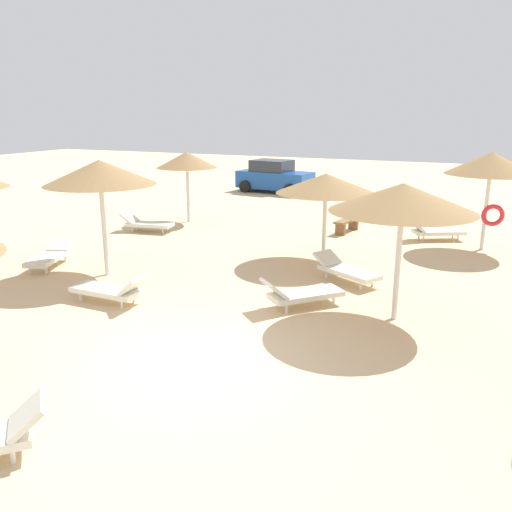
{
  "coord_description": "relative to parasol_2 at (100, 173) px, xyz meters",
  "views": [
    {
      "loc": [
        4.59,
        -7.35,
        4.33
      ],
      "look_at": [
        0.0,
        3.0,
        1.2
      ],
      "focal_mm": 37.3,
      "sensor_mm": 36.0,
      "label": 1
    }
  ],
  "objects": [
    {
      "name": "parasol_6",
      "position": [
        9.2,
        7.0,
        -0.05
      ],
      "size": [
        2.74,
        2.74,
        3.08
      ],
      "color": "silver",
      "rests_on": "ground"
    },
    {
      "name": "lounger_4",
      "position": [
        -2.12,
        4.81,
        -2.44
      ],
      "size": [
        1.98,
        0.94,
        0.69
      ],
      "color": "silver",
      "rests_on": "ground"
    },
    {
      "name": "lounger_7",
      "position": [
        5.59,
        -0.19,
        -2.44
      ],
      "size": [
        1.75,
        1.82,
        0.73
      ],
      "color": "silver",
      "rests_on": "ground"
    },
    {
      "name": "parasol_5",
      "position": [
        4.96,
        3.65,
        -0.46
      ],
      "size": [
        2.85,
        2.85,
        2.58
      ],
      "color": "silver",
      "rests_on": "ground"
    },
    {
      "name": "parasol_2",
      "position": [
        0.0,
        0.0,
        0.0
      ],
      "size": [
        2.88,
        2.88,
        3.09
      ],
      "color": "silver",
      "rests_on": "ground"
    },
    {
      "name": "parked_car",
      "position": [
        -1.47,
        15.68,
        -1.93
      ],
      "size": [
        4.17,
        2.36,
        1.72
      ],
      "color": "#194C9E",
      "rests_on": "ground"
    },
    {
      "name": "lounger_5",
      "position": [
        6.03,
        2.06,
        -2.45
      ],
      "size": [
        1.98,
        1.47,
        0.64
      ],
      "color": "silver",
      "rests_on": "ground"
    },
    {
      "name": "lounger_2",
      "position": [
        1.51,
        -1.71,
        -2.44
      ],
      "size": [
        1.89,
        0.68,
        0.74
      ],
      "color": "silver",
      "rests_on": "ground"
    },
    {
      "name": "parasol_4",
      "position": [
        -1.63,
        7.0,
        -0.32
      ],
      "size": [
        2.36,
        2.36,
        2.75
      ],
      "color": "silver",
      "rests_on": "ground"
    },
    {
      "name": "lounger_0",
      "position": [
        -2.01,
        0.0,
        -2.45
      ],
      "size": [
        1.22,
        2.02,
        0.62
      ],
      "color": "silver",
      "rests_on": "ground"
    },
    {
      "name": "parasol_7",
      "position": [
        7.66,
        -0.04,
        -0.15
      ],
      "size": [
        2.98,
        2.98,
        2.91
      ],
      "color": "silver",
      "rests_on": "ground"
    },
    {
      "name": "ground_plane",
      "position": [
        4.67,
        -3.6,
        -2.76
      ],
      "size": [
        80.0,
        80.0,
        0.0
      ],
      "primitive_type": "plane",
      "color": "#DBBA8C"
    },
    {
      "name": "bench_0",
      "position": [
        4.63,
        7.7,
        -2.41
      ],
      "size": [
        0.67,
        1.55,
        0.49
      ],
      "color": "brown",
      "rests_on": "ground"
    },
    {
      "name": "lounger_6",
      "position": [
        7.67,
        7.74,
        -2.44
      ],
      "size": [
        1.97,
        1.44,
        0.73
      ],
      "color": "silver",
      "rests_on": "ground"
    }
  ]
}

